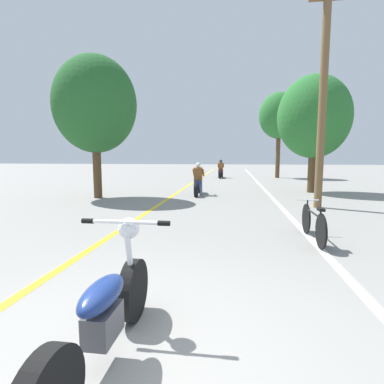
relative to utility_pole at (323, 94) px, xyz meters
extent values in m
plane|color=gray|center=(-3.47, -7.90, -3.53)|extent=(120.00, 120.00, 0.00)
cube|color=yellow|center=(-5.17, 4.11, -3.53)|extent=(0.14, 48.00, 0.01)
cube|color=white|center=(-1.15, 4.11, -3.53)|extent=(0.14, 48.00, 0.01)
cylinder|color=brown|center=(0.00, 0.00, -0.09)|extent=(0.24, 0.24, 6.88)
cylinder|color=#513A23|center=(0.81, 4.19, -2.35)|extent=(0.32, 0.32, 2.37)
ellipsoid|color=#286B2D|center=(0.81, 4.19, -0.16)|extent=(3.17, 2.85, 3.64)
cylinder|color=#513A23|center=(0.65, 13.62, -1.67)|extent=(0.32, 0.32, 3.72)
ellipsoid|color=#286B2D|center=(0.65, 13.62, 1.13)|extent=(2.97, 2.68, 3.42)
cylinder|color=#513A23|center=(-7.98, 1.20, -2.24)|extent=(0.32, 0.32, 2.59)
ellipsoid|color=#235B28|center=(-7.98, 1.20, 0.07)|extent=(3.20, 2.88, 3.68)
cylinder|color=black|center=(-3.67, -7.18, -3.23)|extent=(0.12, 0.61, 0.61)
ellipsoid|color=navy|center=(-3.67, -7.89, -2.94)|extent=(0.24, 0.64, 0.19)
cube|color=#4C4C51|center=(-3.67, -7.89, -3.18)|extent=(0.20, 0.36, 0.24)
cylinder|color=silver|center=(-3.67, -7.27, -2.87)|extent=(0.06, 0.23, 0.74)
cylinder|color=silver|center=(-3.67, -7.36, -2.50)|extent=(0.72, 0.04, 0.04)
cylinder|color=black|center=(-4.03, -7.36, -2.50)|extent=(0.11, 0.05, 0.05)
cylinder|color=black|center=(-3.31, -7.36, -2.50)|extent=(0.11, 0.05, 0.05)
sphere|color=silver|center=(-3.67, -7.27, -2.58)|extent=(0.20, 0.20, 0.20)
cylinder|color=black|center=(-4.16, 3.31, -3.25)|extent=(0.12, 0.57, 0.57)
cylinder|color=black|center=(-4.16, 1.94, -3.25)|extent=(0.12, 0.57, 0.57)
cube|color=navy|center=(-4.16, 2.63, -3.07)|extent=(0.20, 0.87, 0.28)
cylinder|color=silver|center=(-4.16, 3.21, -2.61)|extent=(0.50, 0.03, 0.03)
cylinder|color=slate|center=(-4.29, 2.58, -3.23)|extent=(0.11, 0.11, 0.61)
cylinder|color=slate|center=(-4.03, 2.58, -3.23)|extent=(0.11, 0.11, 0.61)
cube|color=brown|center=(-4.16, 2.61, -2.65)|extent=(0.34, 0.28, 0.58)
cylinder|color=brown|center=(-4.36, 2.77, -2.60)|extent=(0.08, 0.45, 0.35)
cylinder|color=brown|center=(-3.96, 2.77, -2.60)|extent=(0.08, 0.45, 0.35)
sphere|color=white|center=(-4.16, 2.65, -2.27)|extent=(0.21, 0.21, 0.21)
cylinder|color=black|center=(-3.63, 13.63, -3.23)|extent=(0.12, 0.61, 0.61)
cylinder|color=black|center=(-3.63, 12.13, -3.23)|extent=(0.12, 0.61, 0.61)
cube|color=maroon|center=(-3.63, 12.88, -3.05)|extent=(0.20, 0.96, 0.28)
cylinder|color=silver|center=(-3.63, 13.53, -2.57)|extent=(0.50, 0.03, 0.03)
cylinder|color=#282D3D|center=(-3.76, 12.83, -3.22)|extent=(0.11, 0.11, 0.62)
cylinder|color=#282D3D|center=(-3.50, 12.83, -3.22)|extent=(0.11, 0.11, 0.62)
cube|color=brown|center=(-3.63, 12.86, -2.64)|extent=(0.34, 0.27, 0.55)
cylinder|color=brown|center=(-3.83, 13.02, -2.59)|extent=(0.08, 0.44, 0.34)
cylinder|color=brown|center=(-3.43, 13.02, -2.59)|extent=(0.08, 0.44, 0.34)
sphere|color=#2D333D|center=(-3.63, 12.90, -2.26)|extent=(0.24, 0.24, 0.24)
cylinder|color=black|center=(-1.15, -3.43, -3.22)|extent=(0.04, 0.63, 0.63)
cylinder|color=black|center=(-1.15, -4.52, -3.22)|extent=(0.04, 0.63, 0.63)
cylinder|color=black|center=(-1.15, -3.98, -3.00)|extent=(0.04, 0.88, 0.04)
cylinder|color=black|center=(-1.15, -4.44, -3.03)|extent=(0.03, 0.03, 0.38)
cube|color=black|center=(-1.15, -4.44, -2.84)|extent=(0.10, 0.20, 0.05)
cylinder|color=black|center=(-1.15, -3.48, -3.01)|extent=(0.03, 0.03, 0.41)
cylinder|color=silver|center=(-1.15, -3.48, -2.81)|extent=(0.44, 0.03, 0.03)
camera|label=1|loc=(-2.70, -9.93, -1.91)|focal=28.00mm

